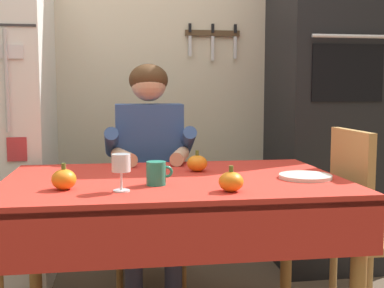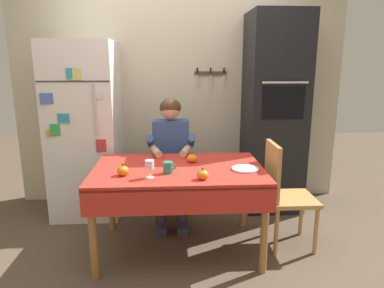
{
  "view_description": "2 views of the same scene",
  "coord_description": "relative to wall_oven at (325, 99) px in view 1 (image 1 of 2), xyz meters",
  "views": [
    {
      "loc": [
        -0.23,
        -1.94,
        1.11
      ],
      "look_at": [
        0.1,
        0.21,
        0.87
      ],
      "focal_mm": 46.25,
      "sensor_mm": 36.0,
      "label": 1
    },
    {
      "loc": [
        -0.05,
        -2.64,
        1.58
      ],
      "look_at": [
        0.12,
        0.24,
        0.91
      ],
      "focal_mm": 32.31,
      "sensor_mm": 36.0,
      "label": 2
    }
  ],
  "objects": [
    {
      "name": "dining_table",
      "position": [
        -1.05,
        -0.92,
        -0.39
      ],
      "size": [
        1.4,
        0.9,
        0.74
      ],
      "color": "#9E6B33",
      "rests_on": "ground"
    },
    {
      "name": "wall_oven",
      "position": [
        0.0,
        0.0,
        0.0
      ],
      "size": [
        0.6,
        0.64,
        2.1
      ],
      "color": "black",
      "rests_on": "ground"
    },
    {
      "name": "chair_right_side",
      "position": [
        -0.15,
        -0.89,
        -0.54
      ],
      "size": [
        0.4,
        0.4,
        0.93
      ],
      "color": "tan",
      "rests_on": "ground"
    },
    {
      "name": "serving_tray",
      "position": [
        -0.51,
        -1.0,
        -0.3
      ],
      "size": [
        0.22,
        0.22,
        0.02
      ],
      "primitive_type": "cylinder",
      "color": "silver",
      "rests_on": "dining_table"
    },
    {
      "name": "pumpkin_medium",
      "position": [
        -1.48,
        -1.09,
        -0.27
      ],
      "size": [
        0.09,
        0.09,
        0.1
      ],
      "color": "orange",
      "rests_on": "dining_table"
    },
    {
      "name": "coffee_mug",
      "position": [
        -1.13,
        -1.05,
        -0.26
      ],
      "size": [
        0.1,
        0.08,
        0.09
      ],
      "color": "#237F66",
      "rests_on": "dining_table"
    },
    {
      "name": "seated_person",
      "position": [
        -1.11,
        -0.32,
        -0.31
      ],
      "size": [
        0.47,
        0.55,
        1.25
      ],
      "color": "#38384C",
      "rests_on": "ground"
    },
    {
      "name": "pumpkin_large",
      "position": [
        -0.93,
        -0.75,
        -0.27
      ],
      "size": [
        0.09,
        0.09,
        0.1
      ],
      "color": "orange",
      "rests_on": "dining_table"
    },
    {
      "name": "pumpkin_small",
      "position": [
        -0.88,
        -1.21,
        -0.27
      ],
      "size": [
        0.09,
        0.09,
        0.09
      ],
      "color": "orange",
      "rests_on": "dining_table"
    },
    {
      "name": "wine_glass",
      "position": [
        -1.27,
        -1.15,
        -0.21
      ],
      "size": [
        0.07,
        0.07,
        0.14
      ],
      "color": "white",
      "rests_on": "dining_table"
    },
    {
      "name": "chair_behind_person",
      "position": [
        -1.11,
        -0.13,
        -0.54
      ],
      "size": [
        0.4,
        0.4,
        0.93
      ],
      "color": "#9E6B33",
      "rests_on": "ground"
    },
    {
      "name": "back_wall_assembly",
      "position": [
        -1.0,
        0.35,
        0.25
      ],
      "size": [
        3.7,
        0.13,
        2.6
      ],
      "color": "beige",
      "rests_on": "ground"
    }
  ]
}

